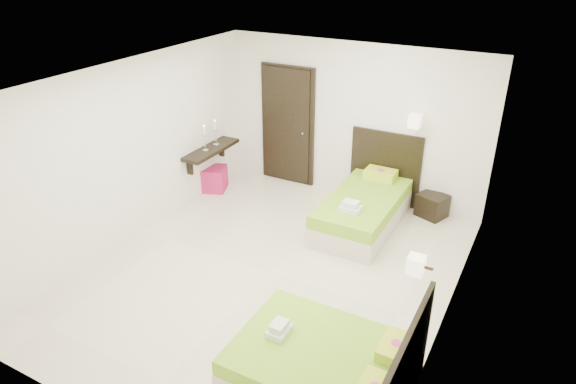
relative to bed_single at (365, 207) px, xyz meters
The scene contains 7 objects.
floor 1.97m from the bed_single, 108.78° to the right, with size 5.50×5.50×0.00m, color beige.
bed_single is the anchor object (origin of this frame).
bed_double 3.36m from the bed_single, 75.43° to the right, with size 1.71×1.46×1.41m.
nightstand 1.15m from the bed_single, 40.94° to the left, with size 0.42×0.38×0.38m, color black.
ottoman 2.79m from the bed_single, behind, with size 0.42×0.42×0.42m, color #A3154B.
door 2.15m from the bed_single, 154.81° to the left, with size 1.02×0.15×2.14m.
console_shelf 2.77m from the bed_single, behind, with size 0.35×1.20×0.78m.
Camera 1 is at (2.89, -4.89, 4.02)m, focal length 32.00 mm.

